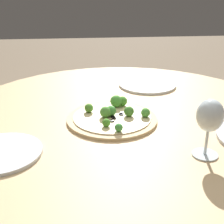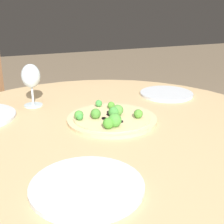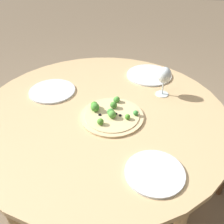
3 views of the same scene
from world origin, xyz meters
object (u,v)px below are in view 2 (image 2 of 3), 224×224
object	(u,v)px
wine_glass	(31,77)
plate_near	(87,186)
plate_side	(166,94)
pizza	(111,118)

from	to	relation	value
wine_glass	plate_near	size ratio (longest dim) A/B	0.64
plate_near	plate_side	xyz separation A→B (m)	(-0.51, -0.54, -0.00)
pizza	plate_near	xyz separation A→B (m)	(0.19, 0.35, -0.01)
wine_glass	plate_near	xyz separation A→B (m)	(-0.04, 0.60, -0.11)
wine_glass	plate_near	distance (m)	0.61
wine_glass	plate_side	size ratio (longest dim) A/B	0.72
plate_near	wine_glass	bearing A→B (deg)	-86.58
pizza	plate_near	size ratio (longest dim) A/B	1.20
pizza	plate_side	bearing A→B (deg)	-148.76
pizza	plate_near	world-z (taller)	pizza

